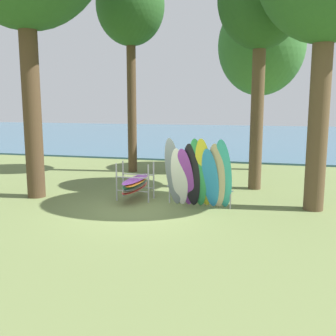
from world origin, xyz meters
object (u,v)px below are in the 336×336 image
at_px(tree_far_left_back, 130,9).
at_px(leaning_board_pile, 198,175).
at_px(board_storage_rack, 135,183).
at_px(tree_far_right_back, 261,2).
at_px(tree_mid_behind, 261,46).

height_order(tree_far_left_back, leaning_board_pile, tree_far_left_back).
xyz_separation_m(leaning_board_pile, board_storage_rack, (-2.21, 0.56, -0.47)).
relative_size(tree_far_right_back, leaning_board_pile, 3.92).
xyz_separation_m(tree_mid_behind, tree_far_left_back, (-5.67, -2.07, 1.51)).
height_order(tree_mid_behind, tree_far_left_back, tree_far_left_back).
bearing_deg(board_storage_rack, leaning_board_pile, -14.20).
distance_m(tree_mid_behind, tree_far_left_back, 6.22).
bearing_deg(tree_far_left_back, tree_mid_behind, 20.06).
bearing_deg(tree_far_right_back, tree_far_left_back, 157.19).
bearing_deg(tree_far_left_back, leaning_board_pile, -53.92).
xyz_separation_m(tree_far_right_back, leaning_board_pile, (-1.57, -3.29, -5.67)).
bearing_deg(board_storage_rack, tree_far_left_back, 110.68).
distance_m(tree_far_left_back, board_storage_rack, 8.73).
relative_size(tree_mid_behind, leaning_board_pile, 3.72).
height_order(tree_mid_behind, leaning_board_pile, tree_mid_behind).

